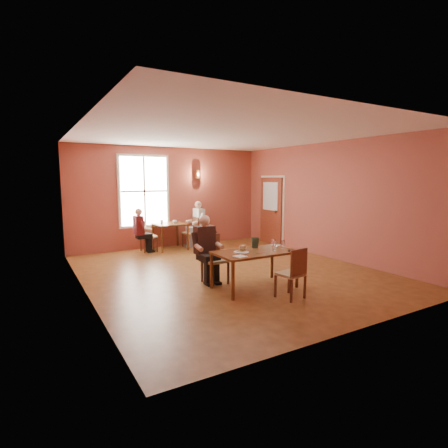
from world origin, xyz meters
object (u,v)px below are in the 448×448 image
second_table (170,236)px  chair_diner_maroon (149,236)px  diner_main (216,251)px  diner_maroon (147,231)px  chair_diner_main (215,259)px  chair_empty (290,273)px  chair_diner_white (190,232)px  diner_white (191,225)px  main_table (255,270)px

second_table → chair_diner_maroon: size_ratio=0.96×
diner_main → second_table: diner_main is taller
diner_main → diner_maroon: 3.65m
diner_main → second_table: 3.68m
chair_diner_main → chair_empty: chair_diner_main is taller
chair_diner_white → diner_white: diner_white is taller
chair_diner_white → diner_maroon: 1.34m
diner_maroon → chair_empty: bearing=10.3°
chair_diner_white → chair_diner_maroon: chair_diner_maroon is taller
diner_main → chair_diner_maroon: size_ratio=1.42×
main_table → diner_main: diner_main is taller
chair_empty → diner_white: diner_white is taller
chair_diner_maroon → diner_maroon: size_ratio=0.75×
chair_diner_main → second_table: (0.48, 3.61, -0.09)m
diner_maroon → second_table: bearing=90.0°
second_table → main_table: bearing=-89.7°
second_table → chair_diner_main: bearing=-97.5°
main_table → chair_diner_main: 0.83m
chair_diner_main → chair_diner_maroon: bearing=-87.2°
diner_maroon → chair_diner_white: bearing=90.0°
diner_white → diner_maroon: bearing=90.0°
chair_diner_main → second_table: size_ratio=1.10×
diner_main → second_table: bearing=-97.5°
chair_diner_white → diner_maroon: diner_maroon is taller
second_table → chair_diner_maroon: 0.65m
chair_empty → chair_diner_white: 5.05m
chair_diner_main → chair_empty: size_ratio=1.07×
diner_white → diner_maroon: size_ratio=1.10×
chair_diner_white → diner_main: bearing=162.8°
second_table → diner_maroon: (-0.68, 0.00, 0.22)m
diner_white → diner_maroon: 1.36m
main_table → diner_main: bearing=128.9°
main_table → chair_empty: 0.81m
main_table → chair_diner_main: chair_diner_main is taller
main_table → diner_white: 4.32m
second_table → chair_diner_maroon: (-0.65, 0.00, 0.07)m
second_table → diner_maroon: 0.72m
diner_main → chair_diner_maroon: diner_main is taller
chair_diner_main → diner_white: bearing=-107.8°
chair_diner_main → diner_main: diner_main is taller
diner_main → diner_maroon: size_ratio=1.07×
chair_diner_main → diner_white: diner_white is taller
diner_main → chair_diner_main: bearing=-90.0°
chair_diner_white → chair_empty: bearing=175.3°
chair_diner_main → diner_white: (1.16, 3.61, 0.19)m
chair_diner_main → diner_maroon: 3.62m
diner_white → diner_maroon: (-1.36, 0.00, -0.06)m
main_table → chair_diner_white: size_ratio=1.67×
diner_main → chair_diner_white: bearing=-107.2°
diner_main → chair_empty: diner_main is taller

